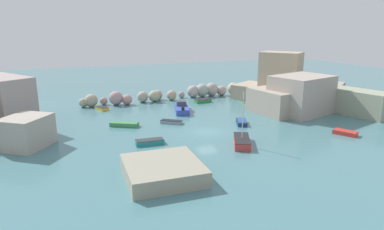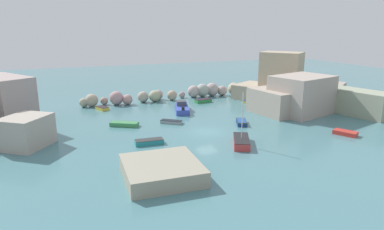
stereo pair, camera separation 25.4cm
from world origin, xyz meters
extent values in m
plane|color=teal|center=(0.00, 0.00, 0.00)|extent=(160.00, 160.00, 0.00)
cube|color=#AEA395|center=(-20.82, 2.49, 1.74)|extent=(6.26, 6.42, 3.48)
cube|color=#A89591|center=(-23.80, 12.44, 3.36)|extent=(8.44, 9.77, 6.73)
cube|color=#AF9F92|center=(17.29, 3.34, 2.91)|extent=(10.00, 8.57, 5.82)
cube|color=#A39488|center=(31.24, 12.39, 1.24)|extent=(8.29, 7.97, 2.48)
cube|color=tan|center=(23.59, 16.82, 2.46)|extent=(5.69, 5.50, 4.93)
cube|color=#B09B98|center=(31.28, 16.66, 0.93)|extent=(6.72, 8.51, 1.87)
cube|color=#AA9C8D|center=(13.68, 4.80, 1.85)|extent=(6.45, 8.22, 3.71)
cube|color=tan|center=(16.89, 15.84, 1.32)|extent=(9.02, 8.72, 2.64)
cube|color=tan|center=(20.15, 12.67, 4.32)|extent=(7.75, 8.19, 8.64)
cube|color=#9BA289|center=(24.80, -0.48, 1.88)|extent=(6.26, 9.71, 3.76)
sphere|color=#AEA58C|center=(-13.32, 20.23, 0.75)|extent=(1.51, 1.51, 1.51)
sphere|color=#B4A38C|center=(-12.04, 20.06, 1.06)|extent=(2.12, 2.12, 2.12)
sphere|color=tan|center=(-9.94, 20.75, 0.66)|extent=(1.32, 1.32, 1.32)
sphere|color=#B78F91|center=(-7.98, 19.86, 1.18)|extent=(2.35, 2.35, 2.35)
sphere|color=tan|center=(-6.22, 19.30, 0.88)|extent=(1.76, 1.76, 1.76)
sphere|color=#ACA18D|center=(-3.27, 20.20, 0.97)|extent=(1.93, 1.93, 1.93)
sphere|color=#AEAD87|center=(-1.26, 19.81, 1.01)|extent=(2.03, 2.03, 2.03)
sphere|color=#B09E95|center=(-0.15, 21.37, 0.89)|extent=(1.79, 1.79, 1.79)
sphere|color=tan|center=(2.02, 19.92, 0.90)|extent=(1.80, 1.80, 1.80)
sphere|color=#A68F91|center=(4.40, 21.15, 0.60)|extent=(1.21, 1.21, 1.21)
sphere|color=#AF9E9B|center=(6.61, 20.87, 1.13)|extent=(2.26, 2.26, 2.26)
sphere|color=#A1A79F|center=(8.45, 20.81, 1.23)|extent=(2.47, 2.47, 2.47)
sphere|color=#AA9B99|center=(10.45, 20.83, 1.25)|extent=(2.51, 2.51, 2.51)
sphere|color=#A7948E|center=(12.41, 20.43, 0.95)|extent=(1.91, 1.91, 1.91)
sphere|color=#B8AA8B|center=(14.95, 20.30, 1.19)|extent=(2.37, 2.37, 2.37)
sphere|color=#9FA68B|center=(16.88, 19.94, 0.90)|extent=(1.79, 1.79, 1.79)
cube|color=#9C9682|center=(-9.22, -10.80, 0.70)|extent=(6.91, 7.16, 1.40)
cube|color=#408D50|center=(-9.25, 6.50, 0.27)|extent=(3.88, 3.02, 0.55)
cube|color=#8C959A|center=(-2.95, 5.42, 0.20)|extent=(2.93, 2.62, 0.40)
cube|color=black|center=(-2.95, 5.42, 0.43)|extent=(2.87, 2.57, 0.06)
cube|color=#C43C3B|center=(1.62, -5.94, 0.39)|extent=(3.54, 4.74, 0.79)
cube|color=black|center=(1.62, -5.94, 0.82)|extent=(3.47, 4.65, 0.06)
cylinder|color=silver|center=(1.62, -5.94, 3.42)|extent=(0.10, 0.10, 5.26)
cube|color=teal|center=(14.23, 1.07, 0.29)|extent=(3.63, 3.28, 0.58)
cube|color=#394FB8|center=(0.74, 11.21, 0.42)|extent=(3.46, 5.87, 0.85)
cube|color=#3F444C|center=(0.97, 12.01, 1.21)|extent=(1.87, 1.92, 0.71)
cube|color=black|center=(0.01, 8.70, 1.10)|extent=(0.52, 0.47, 0.50)
cube|color=#3A57AE|center=(-10.51, -7.63, 0.26)|extent=(2.51, 1.92, 0.52)
cube|color=#273121|center=(-10.51, -7.63, 0.55)|extent=(2.46, 1.88, 0.06)
cube|color=#ADA89E|center=(-10.51, -7.63, 0.56)|extent=(2.14, 1.63, 0.08)
cube|color=gold|center=(13.89, 12.50, 0.19)|extent=(2.42, 2.70, 0.38)
cube|color=#1F1932|center=(13.89, 12.50, 0.41)|extent=(2.37, 2.64, 0.06)
cube|color=#234C93|center=(13.89, 12.50, 0.42)|extent=(2.06, 2.29, 0.08)
cube|color=teal|center=(-8.00, -1.80, 0.25)|extent=(3.28, 1.41, 0.51)
cube|color=#303133|center=(-8.00, -1.80, 0.54)|extent=(3.22, 1.38, 0.06)
cube|color=navy|center=(5.87, 1.44, 0.24)|extent=(2.36, 3.25, 0.49)
cube|color=#313024|center=(5.87, 1.44, 0.52)|extent=(2.31, 3.18, 0.06)
cube|color=#234C93|center=(5.87, 1.44, 0.53)|extent=(2.01, 2.76, 0.08)
cube|color=gold|center=(-10.76, 17.11, 0.22)|extent=(2.07, 2.61, 0.44)
cube|color=#2D2225|center=(-10.76, 17.11, 0.47)|extent=(2.03, 2.56, 0.06)
cube|color=#308C42|center=(6.51, 16.06, 0.27)|extent=(3.07, 1.55, 0.55)
cube|color=#301F2E|center=(6.51, 16.06, 0.58)|extent=(3.01, 1.52, 0.06)
cube|color=red|center=(15.42, -7.50, 0.26)|extent=(2.44, 3.03, 0.52)
camera|label=1|loc=(-17.36, -37.74, 13.08)|focal=31.93mm
camera|label=2|loc=(-17.13, -37.83, 13.08)|focal=31.93mm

